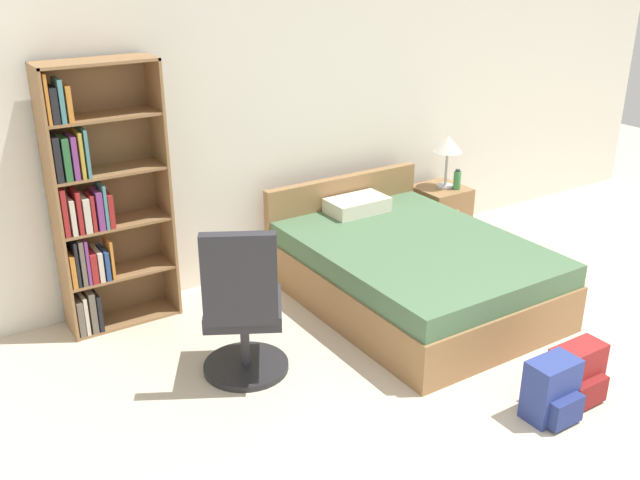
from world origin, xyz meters
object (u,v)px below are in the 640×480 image
bed (408,269)px  bookshelf (96,205)px  water_bottle (457,180)px  table_lamp (448,146)px  backpack_red (577,375)px  backpack_blue (552,391)px  office_chair (243,313)px  nightstand (440,214)px

bed → bookshelf: bearing=156.5°
water_bottle → table_lamp: bearing=117.4°
backpack_red → backpack_blue: (-0.27, -0.04, 0.01)m
table_lamp → water_bottle: table_lamp is taller
backpack_red → backpack_blue: 0.27m
office_chair → backpack_red: size_ratio=2.94×
bookshelf → backpack_blue: bookshelf is taller
water_bottle → backpack_blue: size_ratio=0.49×
table_lamp → bookshelf: bearing=177.8°
office_chair → backpack_blue: 1.90m
backpack_blue → water_bottle: bearing=59.7°
bed → water_bottle: 1.34m
nightstand → water_bottle: bearing=-52.6°
backpack_red → backpack_blue: bearing=-171.8°
nightstand → backpack_blue: (-1.26, -2.41, -0.08)m
bookshelf → table_lamp: size_ratio=3.95×
bed → table_lamp: (1.05, 0.78, 0.63)m
nightstand → backpack_red: (-1.00, -2.37, -0.09)m
bookshelf → bed: bearing=-23.5°
table_lamp → water_bottle: (0.05, -0.10, -0.30)m
bed → nightstand: bearing=37.9°
nightstand → backpack_red: size_ratio=1.43×
bookshelf → backpack_red: size_ratio=5.19×
bookshelf → backpack_blue: size_ratio=5.04×
bookshelf → office_chair: size_ratio=1.76×
backpack_blue → bed: bearing=81.5°
water_bottle → backpack_red: 2.55m
bed → nightstand: size_ratio=3.86×
bookshelf → water_bottle: (3.17, -0.21, -0.31)m
bed → office_chair: (-1.56, -0.28, 0.20)m
water_bottle → bookshelf: bearing=176.1°
office_chair → nightstand: office_chair is taller
bookshelf → office_chair: bookshelf is taller
table_lamp → water_bottle: bearing=-62.6°
nightstand → table_lamp: (0.03, -0.01, 0.64)m
water_bottle → backpack_red: bearing=-115.5°
bookshelf → water_bottle: size_ratio=10.27×
bed → backpack_blue: bed is taller
table_lamp → water_bottle: size_ratio=2.60×
water_bottle → nightstand: bearing=127.4°
water_bottle → backpack_red: water_bottle is taller
nightstand → water_bottle: size_ratio=2.82×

